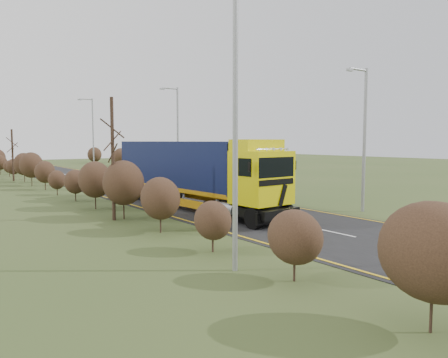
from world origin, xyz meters
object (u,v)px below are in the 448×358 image
(lorry, at_px, (195,170))
(streetlight_near, at_px, (364,134))
(car_red_hatchback, at_px, (172,175))
(car_blue_sedan, at_px, (196,174))
(speed_sign, at_px, (208,170))

(lorry, relative_size, streetlight_near, 1.84)
(car_red_hatchback, height_order, car_blue_sedan, car_blue_sedan)
(car_red_hatchback, distance_m, speed_sign, 7.68)
(car_red_hatchback, height_order, streetlight_near, streetlight_near)
(car_blue_sedan, relative_size, speed_sign, 1.98)
(car_red_hatchback, xyz_separation_m, car_blue_sedan, (2.10, -0.89, 0.02))
(lorry, bearing_deg, speed_sign, 47.84)
(lorry, xyz_separation_m, car_blue_sedan, (8.92, 14.29, -1.51))
(car_blue_sedan, distance_m, speed_sign, 7.37)
(lorry, height_order, car_blue_sedan, lorry)
(car_red_hatchback, bearing_deg, speed_sign, 58.75)
(car_blue_sedan, height_order, streetlight_near, streetlight_near)
(car_red_hatchback, bearing_deg, car_blue_sedan, 132.28)
(car_blue_sedan, xyz_separation_m, streetlight_near, (-1.89, -20.48, 3.54))
(car_red_hatchback, height_order, speed_sign, speed_sign)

